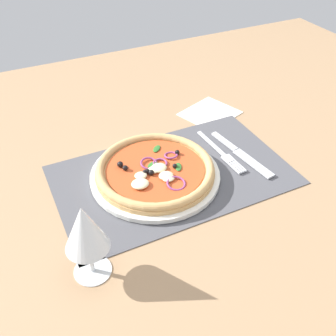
# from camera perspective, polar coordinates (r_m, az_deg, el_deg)

# --- Properties ---
(ground_plane) EXTENTS (1.90, 1.40, 0.02)m
(ground_plane) POSITION_cam_1_polar(r_m,az_deg,el_deg) (0.86, 0.70, -1.67)
(ground_plane) COLOR #9E7A56
(placemat) EXTENTS (0.50, 0.30, 0.00)m
(placemat) POSITION_cam_1_polar(r_m,az_deg,el_deg) (0.85, 0.71, -0.96)
(placemat) COLOR #4C4C51
(placemat) RESTS_ON ground_plane
(plate) EXTENTS (0.28, 0.28, 0.01)m
(plate) POSITION_cam_1_polar(r_m,az_deg,el_deg) (0.84, -1.89, -1.04)
(plate) COLOR silver
(plate) RESTS_ON placemat
(pizza) EXTENTS (0.26, 0.26, 0.03)m
(pizza) POSITION_cam_1_polar(r_m,az_deg,el_deg) (0.83, -1.90, -0.22)
(pizza) COLOR tan
(pizza) RESTS_ON plate
(fork) EXTENTS (0.03, 0.18, 0.00)m
(fork) POSITION_cam_1_polar(r_m,az_deg,el_deg) (0.91, 7.88, 2.14)
(fork) COLOR silver
(fork) RESTS_ON placemat
(knife) EXTENTS (0.04, 0.20, 0.01)m
(knife) POSITION_cam_1_polar(r_m,az_deg,el_deg) (0.92, 10.62, 2.01)
(knife) COLOR silver
(knife) RESTS_ON placemat
(wine_glass) EXTENTS (0.07, 0.07, 0.15)m
(wine_glass) POSITION_cam_1_polar(r_m,az_deg,el_deg) (0.62, -12.01, -8.88)
(wine_glass) COLOR silver
(wine_glass) RESTS_ON ground_plane
(napkin) EXTENTS (0.17, 0.16, 0.00)m
(napkin) POSITION_cam_1_polar(r_m,az_deg,el_deg) (1.07, 6.11, 7.96)
(napkin) COLOR silver
(napkin) RESTS_ON ground_plane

